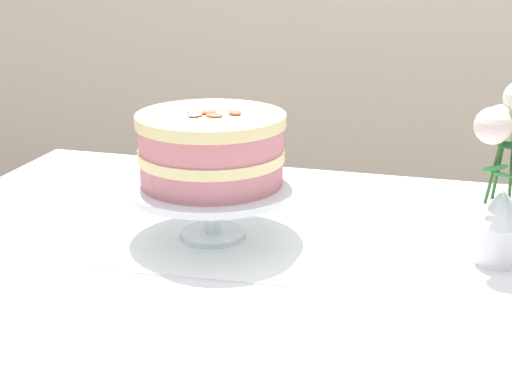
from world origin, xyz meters
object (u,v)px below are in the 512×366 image
at_px(cake_stand, 212,192).
at_px(flower_vase, 505,176).
at_px(layer_cake, 211,148).
at_px(dining_table, 284,319).

bearing_deg(cake_stand, flower_vase, 2.67).
height_order(layer_cake, flower_vase, flower_vase).
distance_m(cake_stand, flower_vase, 0.47).
relative_size(cake_stand, flower_vase, 0.99).
bearing_deg(cake_stand, dining_table, -29.58).
relative_size(dining_table, layer_cake, 5.70).
distance_m(cake_stand, layer_cake, 0.08).
bearing_deg(cake_stand, layer_cake, -93.44).
bearing_deg(dining_table, flower_vase, 18.23).
distance_m(dining_table, flower_vase, 0.41).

